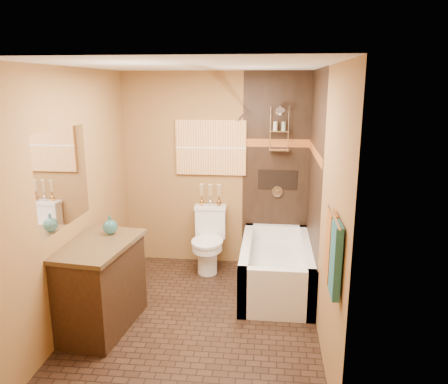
# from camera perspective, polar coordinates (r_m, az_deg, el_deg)

# --- Properties ---
(floor) EXTENTS (3.00, 3.00, 0.00)m
(floor) POSITION_cam_1_polar(r_m,az_deg,el_deg) (4.69, -3.41, -16.00)
(floor) COLOR black
(floor) RESTS_ON ground
(wall_left) EXTENTS (0.02, 3.00, 2.50)m
(wall_left) POSITION_cam_1_polar(r_m,az_deg,el_deg) (4.57, -18.67, -0.62)
(wall_left) COLOR olive
(wall_left) RESTS_ON floor
(wall_right) EXTENTS (0.02, 3.00, 2.50)m
(wall_right) POSITION_cam_1_polar(r_m,az_deg,el_deg) (4.18, 12.79, -1.53)
(wall_right) COLOR olive
(wall_right) RESTS_ON floor
(wall_back) EXTENTS (2.40, 0.02, 2.50)m
(wall_back) POSITION_cam_1_polar(r_m,az_deg,el_deg) (5.66, -1.09, 2.83)
(wall_back) COLOR olive
(wall_back) RESTS_ON floor
(wall_front) EXTENTS (2.40, 0.02, 2.50)m
(wall_front) POSITION_cam_1_polar(r_m,az_deg,el_deg) (2.82, -8.86, -8.99)
(wall_front) COLOR olive
(wall_front) RESTS_ON floor
(ceiling) EXTENTS (3.00, 3.00, 0.00)m
(ceiling) POSITION_cam_1_polar(r_m,az_deg,el_deg) (4.07, -3.94, 16.16)
(ceiling) COLOR silver
(ceiling) RESTS_ON wall_back
(alcove_tile_back) EXTENTS (0.85, 0.01, 2.50)m
(alcove_tile_back) POSITION_cam_1_polar(r_m,az_deg,el_deg) (5.60, 6.80, 2.63)
(alcove_tile_back) COLOR black
(alcove_tile_back) RESTS_ON wall_back
(alcove_tile_right) EXTENTS (0.01, 1.50, 2.50)m
(alcove_tile_right) POSITION_cam_1_polar(r_m,az_deg,el_deg) (4.90, 11.69, 0.80)
(alcove_tile_right) COLOR black
(alcove_tile_right) RESTS_ON wall_right
(mosaic_band_back) EXTENTS (0.85, 0.01, 0.10)m
(mosaic_band_back) POSITION_cam_1_polar(r_m,az_deg,el_deg) (5.53, 6.91, 6.37)
(mosaic_band_back) COLOR #913D1A
(mosaic_band_back) RESTS_ON alcove_tile_back
(mosaic_band_right) EXTENTS (0.01, 1.50, 0.10)m
(mosaic_band_right) POSITION_cam_1_polar(r_m,az_deg,el_deg) (4.83, 11.79, 5.08)
(mosaic_band_right) COLOR #913D1A
(mosaic_band_right) RESTS_ON alcove_tile_right
(alcove_niche) EXTENTS (0.50, 0.01, 0.25)m
(alcove_niche) POSITION_cam_1_polar(r_m,az_deg,el_deg) (5.62, 7.02, 1.61)
(alcove_niche) COLOR black
(alcove_niche) RESTS_ON alcove_tile_back
(shower_fixtures) EXTENTS (0.24, 0.33, 1.16)m
(shower_fixtures) POSITION_cam_1_polar(r_m,az_deg,el_deg) (5.43, 7.20, 6.70)
(shower_fixtures) COLOR silver
(shower_fixtures) RESTS_ON floor
(curtain_rod) EXTENTS (0.03, 1.55, 0.03)m
(curtain_rod) POSITION_cam_1_polar(r_m,az_deg,el_deg) (4.77, 2.56, 10.09)
(curtain_rod) COLOR silver
(curtain_rod) RESTS_ON wall_back
(towel_bar) EXTENTS (0.02, 0.55, 0.02)m
(towel_bar) POSITION_cam_1_polar(r_m,az_deg,el_deg) (3.12, 14.17, -3.10)
(towel_bar) COLOR silver
(towel_bar) RESTS_ON wall_right
(towel_teal) EXTENTS (0.05, 0.22, 0.52)m
(towel_teal) POSITION_cam_1_polar(r_m,az_deg,el_deg) (3.09, 14.38, -8.61)
(towel_teal) COLOR #1D5360
(towel_teal) RESTS_ON towel_bar
(towel_rust) EXTENTS (0.05, 0.22, 0.52)m
(towel_rust) POSITION_cam_1_polar(r_m,az_deg,el_deg) (3.33, 13.77, -6.90)
(towel_rust) COLOR #985E1B
(towel_rust) RESTS_ON towel_bar
(sunset_painting) EXTENTS (0.90, 0.04, 0.70)m
(sunset_painting) POSITION_cam_1_polar(r_m,az_deg,el_deg) (5.59, -1.73, 5.81)
(sunset_painting) COLOR #CA792F
(sunset_painting) RESTS_ON wall_back
(vanity_mirror) EXTENTS (0.01, 1.00, 0.90)m
(vanity_mirror) POSITION_cam_1_polar(r_m,az_deg,el_deg) (4.27, -20.25, 1.73)
(vanity_mirror) COLOR white
(vanity_mirror) RESTS_ON wall_left
(bathtub) EXTENTS (0.80, 1.50, 0.55)m
(bathtub) POSITION_cam_1_polar(r_m,az_deg,el_deg) (5.21, 6.81, -10.18)
(bathtub) COLOR white
(bathtub) RESTS_ON floor
(toilet) EXTENTS (0.42, 0.61, 0.80)m
(toilet) POSITION_cam_1_polar(r_m,az_deg,el_deg) (5.61, -2.02, -6.21)
(toilet) COLOR white
(toilet) RESTS_ON floor
(vanity) EXTENTS (0.71, 1.05, 0.88)m
(vanity) POSITION_cam_1_polar(r_m,az_deg,el_deg) (4.50, -16.02, -11.62)
(vanity) COLOR black
(vanity) RESTS_ON floor
(teal_bottle) EXTENTS (0.18, 0.18, 0.23)m
(teal_bottle) POSITION_cam_1_polar(r_m,az_deg,el_deg) (4.51, -14.66, -4.19)
(teal_bottle) COLOR #216465
(teal_bottle) RESTS_ON vanity
(bud_vases) EXTENTS (0.29, 0.06, 0.28)m
(bud_vases) POSITION_cam_1_polar(r_m,az_deg,el_deg) (5.62, -1.80, -0.30)
(bud_vases) COLOR #C78A3E
(bud_vases) RESTS_ON toilet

